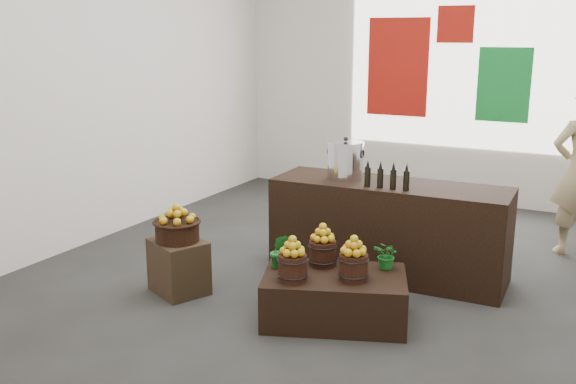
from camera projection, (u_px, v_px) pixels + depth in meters
The scene contains 21 objects.
ground at pixel (339, 274), 6.51m from camera, with size 7.00×7.00×0.00m, color #333431.
back_wall at pixel (440, 61), 9.04m from camera, with size 6.00×0.04×4.00m, color silver.
back_opening at pixel (461, 61), 8.88m from camera, with size 3.20×0.02×2.40m, color white.
deco_red_left at pixel (398, 67), 9.30m from camera, with size 0.90×0.04×1.40m, color #A9160D.
deco_green_right at pixel (504, 85), 8.68m from camera, with size 0.70×0.04×1.00m, color #137F2E.
deco_red_upper at pixel (456, 24), 8.80m from camera, with size 0.50×0.04×0.50m, color #A9160D.
crate at pixel (179, 266), 6.01m from camera, with size 0.51×0.41×0.51m, color #442D1F.
wicker_basket at pixel (177, 231), 5.93m from camera, with size 0.41×0.41×0.18m, color black.
apples_in_basket at pixel (176, 213), 5.88m from camera, with size 0.32×0.32×0.17m, color #941904, non-canonical shape.
display_table at pixel (334, 298), 5.42m from camera, with size 1.19×0.73×0.41m, color black.
apple_bucket_front_left at pixel (293, 268), 5.23m from camera, with size 0.24×0.24×0.22m, color #34170E.
apples_in_bucket_front_left at pixel (293, 246), 5.18m from camera, with size 0.18×0.18×0.16m, color #941904, non-canonical shape.
apple_bucket_front_right at pixel (353, 267), 5.24m from camera, with size 0.24×0.24×0.22m, color #34170E.
apples_in_bucket_front_right at pixel (354, 245), 5.20m from camera, with size 0.18×0.18×0.16m, color #941904, non-canonical shape.
apple_bucket_rear at pixel (323, 253), 5.57m from camera, with size 0.24×0.24×0.22m, color #34170E.
apples_in_bucket_rear at pixel (323, 232), 5.53m from camera, with size 0.18×0.18×0.16m, color #941904, non-canonical shape.
herb_garnish_right at pixel (387, 255), 5.48m from camera, with size 0.22×0.19×0.25m, color #15641D.
herb_garnish_left at pixel (279, 251), 5.50m from camera, with size 0.17×0.13×0.30m, color #15641D.
counter at pixel (388, 229), 6.41m from camera, with size 2.32×0.74×0.95m, color black.
stock_pot_left at pixel (345, 161), 6.45m from camera, with size 0.36×0.36×0.36m, color silver.
oil_cruets at pixel (384, 175), 6.06m from camera, with size 0.34×0.06×0.26m, color black, non-canonical shape.
Camera 1 is at (2.38, -5.66, 2.38)m, focal length 40.00 mm.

